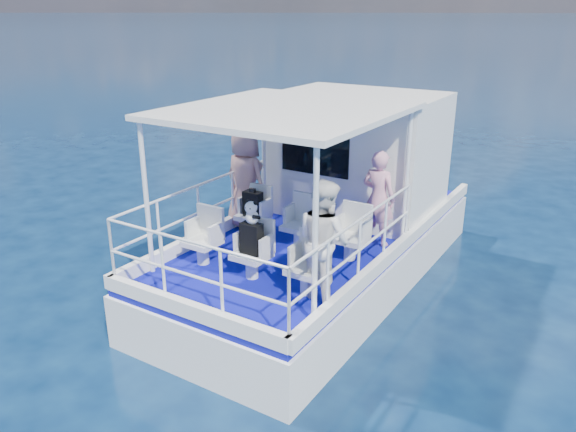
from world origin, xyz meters
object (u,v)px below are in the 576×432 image
object	(u,v)px
passenger_port_fwd	(245,179)
panda	(252,212)
passenger_stbd_aft	(324,240)
backpack_center	(252,238)

from	to	relation	value
passenger_port_fwd	panda	xyz separation A→B (m)	(1.27, -1.58, 0.12)
passenger_port_fwd	passenger_stbd_aft	world-z (taller)	passenger_port_fwd
passenger_stbd_aft	backpack_center	bearing A→B (deg)	23.60
passenger_port_fwd	passenger_stbd_aft	bearing A→B (deg)	154.57
backpack_center	panda	xyz separation A→B (m)	(0.01, 0.01, 0.39)
passenger_stbd_aft	backpack_center	size ratio (longest dim) A/B	3.62
passenger_stbd_aft	panda	xyz separation A→B (m)	(-1.10, -0.03, 0.19)
passenger_port_fwd	backpack_center	world-z (taller)	passenger_port_fwd
passenger_stbd_aft	backpack_center	xyz separation A→B (m)	(-1.11, -0.04, -0.20)
passenger_port_fwd	panda	distance (m)	2.03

